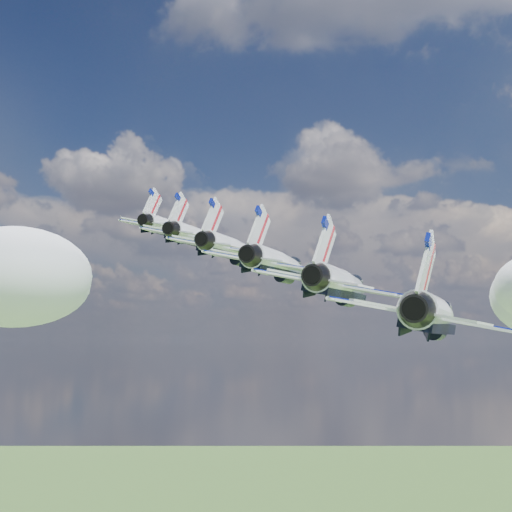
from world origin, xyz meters
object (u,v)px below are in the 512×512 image
(jet_0, at_px, (174,229))
(jet_1, at_px, (201,238))
(jet_4, at_px, (343,284))
(jet_5, at_px, (435,314))
(jet_3, at_px, (280,264))
(jet_2, at_px, (235,249))

(jet_0, distance_m, jet_1, 11.36)
(jet_1, bearing_deg, jet_4, -44.97)
(jet_4, distance_m, jet_5, 11.36)
(jet_3, xyz_separation_m, jet_4, (7.52, -8.10, -2.65))
(jet_4, height_order, jet_5, jet_4)
(jet_3, bearing_deg, jet_4, -44.97)
(jet_1, xyz_separation_m, jet_5, (30.07, -32.40, -10.60))
(jet_0, distance_m, jet_2, 22.73)
(jet_0, relative_size, jet_3, 1.00)
(jet_0, bearing_deg, jet_5, -44.97)
(jet_1, relative_size, jet_3, 1.00)
(jet_3, distance_m, jet_4, 11.36)
(jet_2, distance_m, jet_5, 34.09)
(jet_0, xyz_separation_m, jet_3, (22.55, -24.30, -7.95))
(jet_4, bearing_deg, jet_0, 135.03)
(jet_0, xyz_separation_m, jet_5, (37.59, -40.50, -13.25))
(jet_2, bearing_deg, jet_3, -44.97)
(jet_2, xyz_separation_m, jet_4, (15.03, -16.20, -5.30))
(jet_1, height_order, jet_4, jet_1)
(jet_0, distance_m, jet_3, 34.09)
(jet_3, bearing_deg, jet_2, 135.03)
(jet_0, xyz_separation_m, jet_1, (7.52, -8.10, -2.65))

